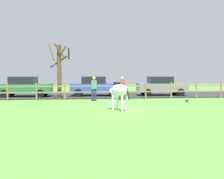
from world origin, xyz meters
TOP-DOWN VIEW (x-y plane):
  - ground_plane at (0.00, 0.00)m, footprint 60.00×60.00m
  - parking_asphalt at (0.00, 9.30)m, footprint 28.00×7.40m
  - paddock_fence at (-0.38, 5.00)m, footprint 21.35×0.11m
  - bare_tree at (-3.65, 5.32)m, footprint 1.51×1.51m
  - zebra at (-0.30, -0.75)m, footprint 1.12×1.78m
  - crow_on_grass at (4.54, 2.32)m, footprint 0.21×0.10m
  - parked_car_grey at (4.46, 7.51)m, footprint 4.07×2.03m
  - parked_car_green at (-6.48, 7.57)m, footprint 4.13×2.16m
  - parked_car_blue at (-0.99, 7.70)m, footprint 4.12×2.12m
  - visitor_left_of_tree at (-1.27, 4.13)m, footprint 0.36×0.23m
  - visitor_right_of_tree at (0.69, 4.34)m, footprint 0.40×0.30m

SIDE VIEW (x-z plane):
  - ground_plane at x=0.00m, z-range 0.00..0.00m
  - parking_asphalt at x=0.00m, z-range 0.00..0.05m
  - crow_on_grass at x=4.54m, z-range 0.02..0.23m
  - paddock_fence at x=-0.38m, z-range 0.09..1.29m
  - parked_car_grey at x=4.46m, z-range 0.06..1.62m
  - parked_car_green at x=-6.48m, z-range 0.06..1.62m
  - parked_car_blue at x=-0.99m, z-range 0.06..1.62m
  - visitor_left_of_tree at x=-1.27m, z-range 0.09..1.73m
  - visitor_right_of_tree at x=0.69m, z-range 0.09..1.73m
  - zebra at x=-0.30m, z-range 0.22..1.63m
  - bare_tree at x=-3.65m, z-range 0.18..4.13m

